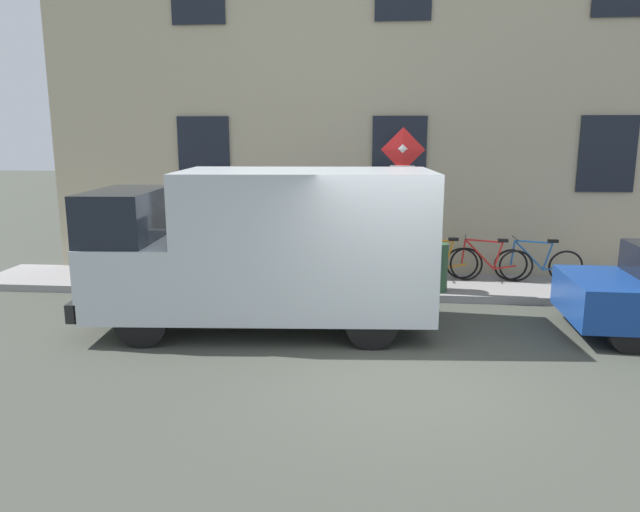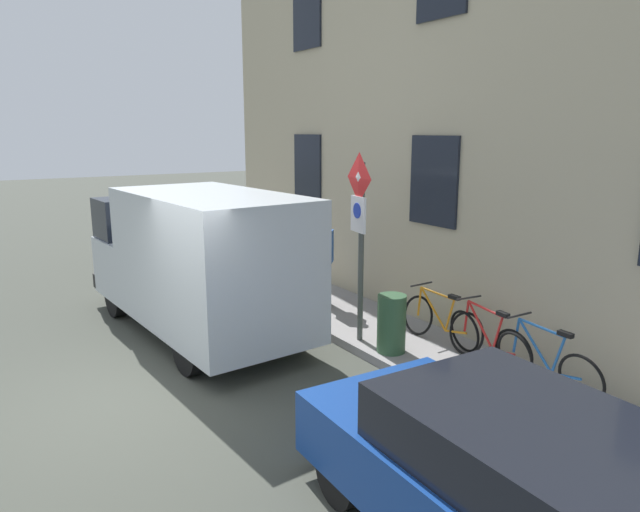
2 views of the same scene
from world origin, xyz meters
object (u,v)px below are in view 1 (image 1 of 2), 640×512
(sign_post_stacked, at_px, (402,187))
(delivery_van, at_px, (268,246))
(bicycle_orange, at_px, (440,262))
(litter_bin, at_px, (436,267))
(bicycle_red, at_px, (488,263))
(bicycle_blue, at_px, (538,264))
(pedestrian, at_px, (303,236))

(sign_post_stacked, distance_m, delivery_van, 2.94)
(bicycle_orange, bearing_deg, litter_bin, 78.26)
(sign_post_stacked, distance_m, bicycle_orange, 2.05)
(delivery_van, bearing_deg, bicycle_red, -147.40)
(sign_post_stacked, relative_size, litter_bin, 3.21)
(sign_post_stacked, height_order, bicycle_blue, sign_post_stacked)
(sign_post_stacked, bearing_deg, bicycle_blue, -69.76)
(bicycle_orange, bearing_deg, sign_post_stacked, 49.10)
(bicycle_blue, height_order, pedestrian, pedestrian)
(delivery_van, bearing_deg, bicycle_orange, -139.43)
(delivery_van, height_order, litter_bin, delivery_van)
(sign_post_stacked, distance_m, bicycle_blue, 3.34)
(bicycle_blue, height_order, bicycle_orange, same)
(sign_post_stacked, relative_size, pedestrian, 1.68)
(bicycle_red, xyz_separation_m, pedestrian, (-0.42, 3.68, 0.56))
(sign_post_stacked, xyz_separation_m, bicycle_red, (1.02, -1.80, -1.58))
(delivery_van, xyz_separation_m, bicycle_blue, (2.92, -4.87, -0.82))
(bicycle_blue, bearing_deg, sign_post_stacked, 22.15)
(bicycle_orange, relative_size, litter_bin, 1.90)
(bicycle_blue, distance_m, litter_bin, 2.26)
(sign_post_stacked, distance_m, pedestrian, 2.22)
(delivery_van, height_order, bicycle_blue, delivery_van)
(sign_post_stacked, bearing_deg, delivery_van, 132.07)
(sign_post_stacked, height_order, bicycle_red, sign_post_stacked)
(pedestrian, xyz_separation_m, litter_bin, (-0.46, -2.56, -0.48))
(sign_post_stacked, relative_size, delivery_van, 0.53)
(bicycle_blue, bearing_deg, pedestrian, 7.11)
(sign_post_stacked, bearing_deg, bicycle_red, -60.48)
(bicycle_red, distance_m, bicycle_orange, 0.96)
(sign_post_stacked, bearing_deg, pedestrian, 72.46)
(bicycle_blue, height_order, litter_bin, litter_bin)
(bicycle_red, height_order, pedestrian, pedestrian)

